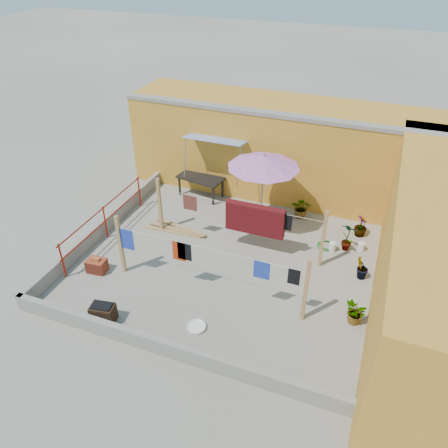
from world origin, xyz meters
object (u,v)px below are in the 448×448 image
at_px(green_hose, 326,245).
at_px(brick_stack, 97,265).
at_px(water_jug_a, 332,247).
at_px(white_basin, 197,327).
at_px(plant_back_a, 302,208).
at_px(brazier, 103,313).
at_px(patio_umbrella, 264,162).
at_px(outdoor_table, 201,179).
at_px(water_jug_b, 361,246).

bearing_deg(green_hose, brick_stack, -149.00).
relative_size(brick_stack, water_jug_a, 1.72).
bearing_deg(brick_stack, green_hose, 31.00).
xyz_separation_m(white_basin, plant_back_a, (1.21, 5.71, 0.31)).
xyz_separation_m(brazier, white_basin, (2.18, 0.58, -0.21)).
relative_size(patio_umbrella, brazier, 4.16).
bearing_deg(outdoor_table, brick_stack, -101.56).
bearing_deg(brazier, water_jug_a, 45.83).
xyz_separation_m(patio_umbrella, brick_stack, (-3.59, -3.65, -2.12)).
bearing_deg(brick_stack, white_basin, -15.29).
distance_m(patio_umbrella, plant_back_a, 2.50).
distance_m(outdoor_table, green_hose, 4.98).
height_order(outdoor_table, water_jug_b, outdoor_table).
distance_m(patio_umbrella, white_basin, 5.12).
xyz_separation_m(brazier, water_jug_a, (4.67, 4.81, -0.11)).
height_order(brick_stack, green_hose, brick_stack).
height_order(patio_umbrella, outdoor_table, patio_umbrella).
relative_size(water_jug_b, plant_back_a, 0.45).
bearing_deg(white_basin, brazier, -165.04).
height_order(water_jug_a, water_jug_b, water_jug_a).
relative_size(outdoor_table, brick_stack, 3.07).
bearing_deg(water_jug_b, white_basin, -125.73).
distance_m(water_jug_a, water_jug_b, 0.85).
bearing_deg(outdoor_table, green_hose, -16.95).
distance_m(brick_stack, brazier, 1.97).
bearing_deg(water_jug_b, water_jug_a, -157.40).
bearing_deg(brazier, white_basin, 14.96).
height_order(brick_stack, water_jug_a, brick_stack).
height_order(patio_umbrella, brazier, patio_umbrella).
relative_size(water_jug_a, plant_back_a, 0.46).
relative_size(outdoor_table, brazier, 2.73).
relative_size(patio_umbrella, outdoor_table, 1.52).
distance_m(brick_stack, green_hose, 6.68).
height_order(outdoor_table, white_basin, outdoor_table).
distance_m(brick_stack, water_jug_b, 7.61).
relative_size(brick_stack, green_hose, 1.01).
bearing_deg(brick_stack, water_jug_b, 28.33).
bearing_deg(green_hose, water_jug_b, 10.03).
height_order(outdoor_table, green_hose, outdoor_table).
xyz_separation_m(brick_stack, plant_back_a, (4.64, 4.78, 0.16)).
distance_m(patio_umbrella, brick_stack, 5.54).
height_order(water_jug_a, plant_back_a, plant_back_a).
bearing_deg(white_basin, patio_umbrella, 88.03).
distance_m(white_basin, green_hose, 4.94).
relative_size(brick_stack, plant_back_a, 0.78).
relative_size(patio_umbrella, plant_back_a, 3.67).
bearing_deg(patio_umbrella, water_jug_a, -8.76).
bearing_deg(patio_umbrella, green_hose, -5.49).
bearing_deg(plant_back_a, white_basin, -101.97).
relative_size(outdoor_table, plant_back_a, 2.41).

